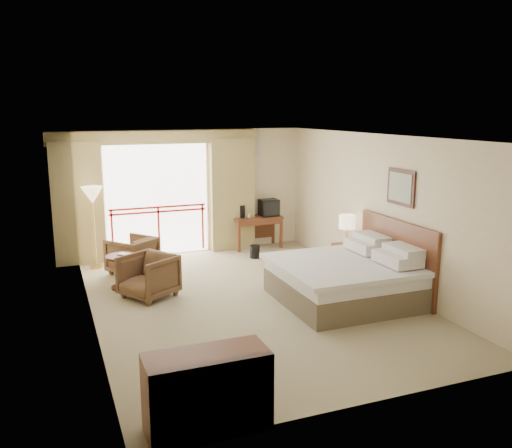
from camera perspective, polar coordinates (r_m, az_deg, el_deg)
name	(u,v)px	position (r m, az deg, el deg)	size (l,w,h in m)	color
floor	(249,300)	(9.12, -0.73, -8.02)	(7.00, 7.00, 0.00)	#988C65
ceiling	(249,137)	(8.58, -0.78, 9.18)	(7.00, 7.00, 0.00)	white
wall_back	(193,191)	(12.04, -6.63, 3.45)	(5.00, 5.00, 0.00)	beige
wall_front	(369,285)	(5.71, 11.77, -6.30)	(5.00, 5.00, 0.00)	beige
wall_left	(88,234)	(8.23, -17.27, -0.97)	(7.00, 7.00, 0.00)	beige
wall_right	(380,211)	(9.89, 12.94, 1.37)	(7.00, 7.00, 0.00)	beige
balcony_door	(158,200)	(11.87, -10.32, 2.48)	(2.40, 2.40, 0.00)	white
balcony_railing	(158,218)	(11.92, -10.24, 0.62)	(2.09, 0.03, 1.02)	#B31A0F
curtain_left	(78,204)	(11.54, -18.27, 2.05)	(1.00, 0.26, 2.50)	#98864F
curtain_right	(232,195)	(12.16, -2.56, 3.12)	(1.00, 0.26, 2.50)	#98864F
valance	(156,137)	(11.63, -10.48, 8.97)	(4.40, 0.22, 0.28)	#98864F
hvac_vent	(249,144)	(12.30, -0.78, 8.39)	(0.50, 0.04, 0.50)	silver
bed	(347,279)	(9.11, 9.51, -5.72)	(2.13, 2.06, 0.97)	brown
headboard	(396,257)	(9.55, 14.56, -3.40)	(0.06, 2.10, 1.30)	#572A19
framed_art	(401,187)	(9.31, 15.00, 3.74)	(0.04, 0.72, 0.60)	black
nightstand	(347,261)	(10.43, 9.58, -3.82)	(0.43, 0.51, 0.62)	#572A19
table_lamp	(347,222)	(10.30, 9.57, 0.17)	(0.31, 0.31, 0.55)	tan
phone	(350,245)	(10.20, 9.83, -2.17)	(0.19, 0.15, 0.08)	black
desk	(256,223)	(12.41, -0.01, 0.11)	(1.12, 0.54, 0.73)	#572A19
tv	(269,208)	(12.40, 1.37, 1.74)	(0.42, 0.33, 0.38)	black
coffee_maker	(242,211)	(12.19, -1.46, 1.33)	(0.13, 0.13, 0.29)	black
cup	(249,216)	(12.21, -0.72, 0.89)	(0.06, 0.06, 0.09)	white
wastebasket	(255,252)	(11.60, -0.12, -2.92)	(0.22, 0.22, 0.27)	black
armchair_far	(133,273)	(10.83, -12.81, -5.07)	(0.77, 0.79, 0.72)	#4A301E
armchair_near	(149,297)	(9.45, -11.18, -7.53)	(0.79, 0.81, 0.74)	#4A301E
side_table	(122,266)	(9.87, -13.97, -4.32)	(0.55, 0.55, 0.60)	black
book	(121,255)	(9.82, -14.03, -3.23)	(0.15, 0.20, 0.02)	white
floor_lamp	(92,198)	(11.11, -16.85, 2.61)	(0.42, 0.42, 1.64)	tan
dresser	(207,392)	(5.57, -5.14, -17.22)	(1.22, 0.52, 0.81)	#572A19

